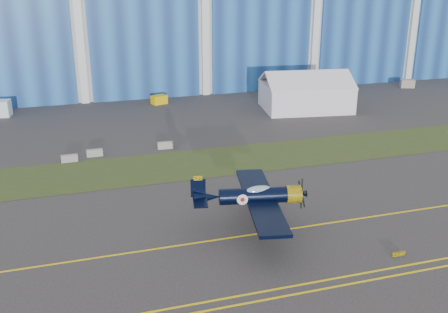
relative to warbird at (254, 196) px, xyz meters
name	(u,v)px	position (x,y,z in m)	size (l,w,h in m)	color
ground	(115,227)	(-11.97, 4.24, -3.44)	(260.00, 260.00, 0.00)	#393637
grass_median	(102,173)	(-11.97, 18.24, -3.42)	(260.00, 10.00, 0.02)	#475128
hangar	(73,6)	(-11.97, 76.03, 11.52)	(220.00, 45.70, 30.00)	silver
taxiway_centreline	(121,254)	(-11.97, -0.76, -3.43)	(200.00, 0.20, 0.02)	yellow
guard_board_right	(398,254)	(10.03, -7.76, -3.27)	(1.20, 0.15, 0.35)	yellow
warbird	(254,196)	(0.00, 0.00, 0.00)	(14.05, 15.96, 4.16)	black
tent	(306,90)	(23.27, 38.27, -0.13)	(15.60, 12.38, 6.62)	white
tug	(159,100)	(0.33, 48.91, -2.69)	(2.57, 1.61, 1.50)	#EBBC08
gse_box	(407,84)	(49.91, 47.57, -2.65)	(2.64, 1.41, 1.58)	gray
barrier_a	(69,158)	(-15.49, 23.37, -2.99)	(2.00, 0.60, 0.90)	gray
barrier_b	(95,153)	(-12.39, 24.54, -2.99)	(2.00, 0.60, 0.90)	gray
barrier_c	(165,145)	(-3.28, 24.90, -2.99)	(2.00, 0.60, 0.90)	gray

